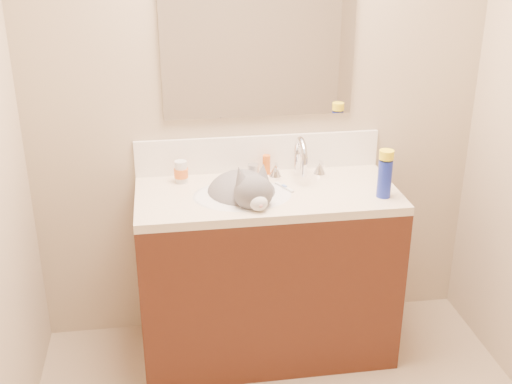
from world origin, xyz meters
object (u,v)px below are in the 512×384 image
object	(u,v)px
pill_bottle	(181,172)
silver_jar	(253,170)
basin	(242,209)
spray_can	(385,179)
amber_bottle	(266,165)
cat	(244,197)
faucet	(300,161)
vanity_cabinet	(267,276)

from	to	relation	value
pill_bottle	silver_jar	world-z (taller)	pill_bottle
basin	pill_bottle	bearing A→B (deg)	143.10
silver_jar	spray_can	xyz separation A→B (m)	(0.54, -0.33, 0.05)
basin	amber_bottle	size ratio (longest dim) A/B	4.72
cat	faucet	bearing A→B (deg)	16.45
vanity_cabinet	amber_bottle	bearing A→B (deg)	81.56
silver_jar	cat	bearing A→B (deg)	-109.48
basin	cat	xyz separation A→B (m)	(0.01, 0.02, 0.05)
basin	pill_bottle	world-z (taller)	pill_bottle
vanity_cabinet	cat	world-z (taller)	cat
faucet	cat	distance (m)	0.34
cat	amber_bottle	size ratio (longest dim) A/B	5.07
pill_bottle	spray_can	distance (m)	0.94
spray_can	cat	bearing A→B (deg)	168.03
silver_jar	pill_bottle	bearing A→B (deg)	-176.72
faucet	vanity_cabinet	bearing A→B (deg)	-142.71
pill_bottle	amber_bottle	size ratio (longest dim) A/B	1.11
vanity_cabinet	silver_jar	world-z (taller)	silver_jar
cat	amber_bottle	distance (m)	0.27
vanity_cabinet	amber_bottle	distance (m)	0.54
amber_bottle	basin	bearing A→B (deg)	-121.86
pill_bottle	spray_can	xyz separation A→B (m)	(0.89, -0.31, 0.03)
cat	pill_bottle	bearing A→B (deg)	136.26
basin	silver_jar	bearing A→B (deg)	69.45
cat	silver_jar	bearing A→B (deg)	59.82
vanity_cabinet	spray_can	world-z (taller)	spray_can
cat	silver_jar	world-z (taller)	cat
pill_bottle	basin	bearing A→B (deg)	-36.90
vanity_cabinet	pill_bottle	bearing A→B (deg)	156.34
faucet	spray_can	world-z (taller)	faucet
faucet	silver_jar	distance (m)	0.23
vanity_cabinet	spray_can	distance (m)	0.75
cat	spray_can	size ratio (longest dim) A/B	2.81
faucet	pill_bottle	world-z (taller)	faucet
vanity_cabinet	spray_can	xyz separation A→B (m)	(0.50, -0.14, 0.54)
amber_bottle	faucet	bearing A→B (deg)	-27.52
pill_bottle	spray_can	size ratio (longest dim) A/B	0.61
silver_jar	amber_bottle	xyz separation A→B (m)	(0.07, 0.03, 0.02)
vanity_cabinet	pill_bottle	size ratio (longest dim) A/B	11.39
spray_can	basin	bearing A→B (deg)	169.93
cat	silver_jar	xyz separation A→B (m)	(0.07, 0.20, 0.05)
cat	spray_can	xyz separation A→B (m)	(0.61, -0.13, 0.10)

